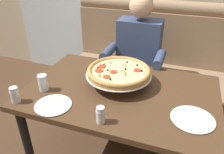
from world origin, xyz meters
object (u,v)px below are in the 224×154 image
at_px(booth_bench, 145,73).
at_px(pizza, 119,72).
at_px(plate_near_left, 53,104).
at_px(shaker_oregano, 15,96).
at_px(drinking_glass, 43,84).
at_px(patio_chair, 75,19).
at_px(dining_table, 120,100).
at_px(plate_near_right, 193,118).
at_px(diner_main, 136,56).
at_px(shaker_pepper_flakes, 101,116).

bearing_deg(booth_bench, pizza, -92.86).
distance_m(pizza, plate_near_left, 0.50).
distance_m(booth_bench, shaker_oregano, 1.43).
bearing_deg(plate_near_left, pizza, 52.09).
bearing_deg(drinking_glass, shaker_oregano, -116.60).
relative_size(shaker_oregano, patio_chair, 0.12).
bearing_deg(drinking_glass, dining_table, 19.58).
relative_size(shaker_oregano, plate_near_right, 0.42).
relative_size(diner_main, plate_near_right, 5.11).
height_order(dining_table, shaker_pepper_flakes, shaker_pepper_flakes).
distance_m(dining_table, drinking_glass, 0.54).
bearing_deg(pizza, shaker_pepper_flakes, -85.24).
xyz_separation_m(diner_main, patio_chair, (-1.50, 1.59, -0.19)).
height_order(diner_main, drinking_glass, diner_main).
distance_m(shaker_oregano, drinking_glass, 0.20).
height_order(dining_table, diner_main, diner_main).
relative_size(dining_table, pizza, 2.79).
xyz_separation_m(booth_bench, diner_main, (-0.05, -0.27, 0.31)).
distance_m(shaker_oregano, shaker_pepper_flakes, 0.58).
bearing_deg(dining_table, drinking_glass, -160.42).
height_order(dining_table, plate_near_left, plate_near_left).
height_order(shaker_oregano, drinking_glass, drinking_glass).
xyz_separation_m(dining_table, pizza, (-0.04, 0.08, 0.18)).
distance_m(dining_table, plate_near_left, 0.47).
height_order(plate_near_left, patio_chair, patio_chair).
height_order(diner_main, pizza, diner_main).
xyz_separation_m(diner_main, plate_near_left, (-0.29, -0.94, 0.03)).
relative_size(pizza, drinking_glass, 4.00).
height_order(booth_bench, shaker_oregano, booth_bench).
height_order(shaker_oregano, shaker_pepper_flakes, shaker_oregano).
xyz_separation_m(booth_bench, shaker_oregano, (-0.58, -1.25, 0.37)).
xyz_separation_m(dining_table, plate_near_right, (0.48, -0.16, 0.10)).
height_order(diner_main, shaker_oregano, diner_main).
distance_m(diner_main, shaker_oregano, 1.12).
relative_size(dining_table, drinking_glass, 11.16).
xyz_separation_m(pizza, drinking_glass, (-0.45, -0.25, -0.04)).
xyz_separation_m(dining_table, drinking_glass, (-0.50, -0.18, 0.14)).
relative_size(dining_table, plate_near_left, 5.65).
relative_size(plate_near_left, drinking_glass, 1.98).
bearing_deg(patio_chair, diner_main, -46.83).
distance_m(pizza, shaker_pepper_flakes, 0.43).
bearing_deg(diner_main, drinking_glass, -119.08).
bearing_deg(dining_table, diner_main, 94.32).
bearing_deg(shaker_oregano, drinking_glass, 63.40).
distance_m(shaker_pepper_flakes, plate_near_right, 0.52).
bearing_deg(diner_main, dining_table, -85.68).
relative_size(booth_bench, plate_near_left, 7.16).
bearing_deg(drinking_glass, plate_near_right, 1.16).
bearing_deg(shaker_oregano, plate_near_left, 10.08).
distance_m(booth_bench, patio_chair, 2.04).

